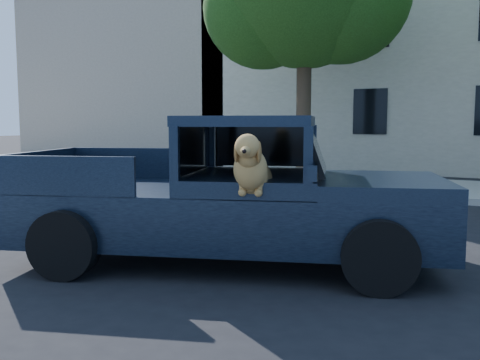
{
  "coord_description": "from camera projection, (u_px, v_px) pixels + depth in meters",
  "views": [
    {
      "loc": [
        1.85,
        -5.47,
        1.83
      ],
      "look_at": [
        -1.12,
        0.12,
        1.14
      ],
      "focal_mm": 40.0,
      "sensor_mm": 36.0,
      "label": 1
    }
  ],
  "objects": [
    {
      "name": "building_left",
      "position": [
        149.0,
        79.0,
        26.91
      ],
      "size": [
        12.0,
        6.0,
        8.0
      ],
      "primitive_type": "cube",
      "color": "tan",
      "rests_on": "ground"
    },
    {
      "name": "ground",
      "position": [
        325.0,
        290.0,
        5.86
      ],
      "size": [
        120.0,
        120.0,
        0.0
      ],
      "primitive_type": "plane",
      "color": "black",
      "rests_on": "ground"
    },
    {
      "name": "pickup_truck",
      "position": [
        224.0,
        214.0,
        6.92
      ],
      "size": [
        5.69,
        3.65,
        1.9
      ],
      "rotation": [
        0.0,
        0.0,
        0.33
      ],
      "color": "black",
      "rests_on": "ground"
    },
    {
      "name": "far_sidewalk",
      "position": [
        441.0,
        190.0,
        13.93
      ],
      "size": [
        60.0,
        4.0,
        0.15
      ],
      "primitive_type": "cube",
      "color": "gray",
      "rests_on": "ground"
    }
  ]
}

